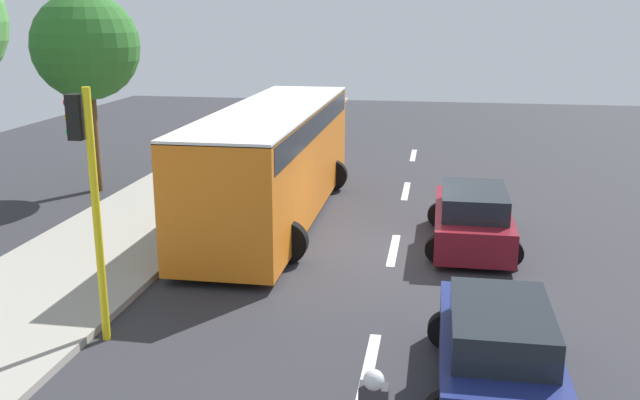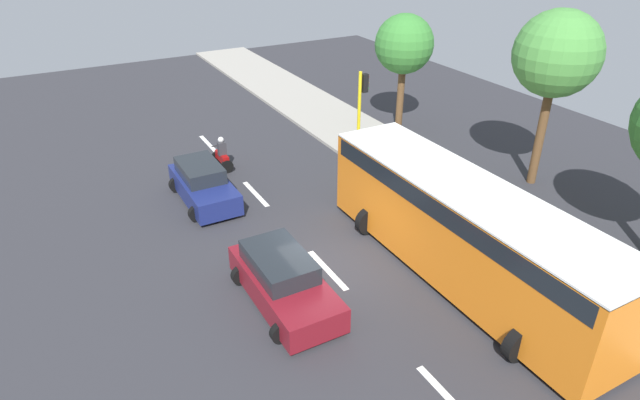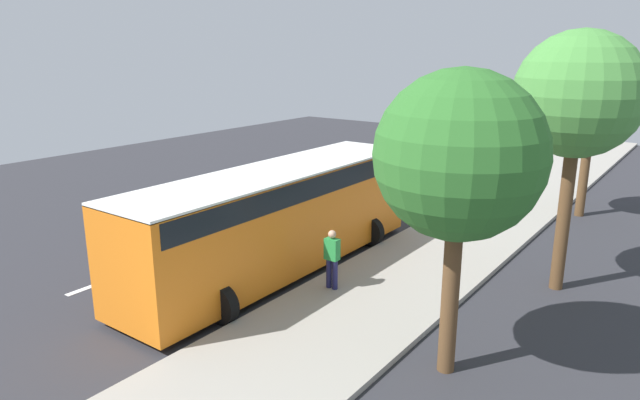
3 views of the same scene
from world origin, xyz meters
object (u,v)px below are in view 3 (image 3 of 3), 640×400
Objects in this scene: street_tree_north at (459,157)px; city_bus at (278,212)px; pedestrian_near_signal at (332,257)px; street_tree_south at (592,109)px; motorcycle at (366,171)px; street_tree_center at (578,96)px; car_dark_blue at (309,174)px; car_maroon at (197,208)px; traffic_light_corner at (436,145)px.

city_bus is at bearing 161.33° from street_tree_north.
street_tree_north is at bearing -18.67° from city_bus.
street_tree_south is at bearing 72.45° from pedestrian_near_signal.
street_tree_north reaches higher than motorcycle.
street_tree_center is (7.25, 3.61, 3.56)m from city_bus.
city_bus is 7.37m from street_tree_north.
pedestrian_near_signal is 7.74m from street_tree_center.
motorcycle is at bearing 145.44° from street_tree_center.
street_tree_center reaches higher than car_dark_blue.
car_dark_blue and car_maroon have the same top height.
car_maroon is 7.96m from pedestrian_near_signal.
street_tree_center is at bearing 9.27° from car_maroon.
traffic_light_corner is 0.63× the size of street_tree_center.
street_tree_center is at bearing 26.44° from city_bus.
city_bus is (5.50, -8.73, 1.14)m from car_dark_blue.
street_tree_center reaches higher than city_bus.
city_bus is at bearing -15.93° from car_maroon.
traffic_light_corner reaches higher than car_maroon.
city_bus is 1.75× the size of street_tree_north.
pedestrian_near_signal is (2.30, -0.46, -0.79)m from city_bus.
city_bus reaches higher than pedestrian_near_signal.
street_tree_center is (4.95, 4.07, 4.34)m from pedestrian_near_signal.
city_bus reaches higher than motorcycle.
traffic_light_corner is (-0.96, 8.46, 1.87)m from pedestrian_near_signal.
pedestrian_near_signal is 0.27× the size of street_tree_north.
car_dark_blue is at bearing 122.22° from city_bus.
car_dark_blue is 16.66m from street_tree_north.
street_tree_north is at bearing -22.49° from pedestrian_near_signal.
pedestrian_near_signal is 8.72m from traffic_light_corner.
pedestrian_near_signal is at bearing 157.51° from street_tree_north.
traffic_light_corner reaches higher than motorcycle.
city_bus is 7.19× the size of motorcycle.
street_tree_north reaches higher than car_dark_blue.
pedestrian_near_signal reaches higher than car_dark_blue.
street_tree_north is (-0.78, -5.79, -0.81)m from street_tree_center.
city_bus is 1.89× the size of street_tree_south.
city_bus is at bearing -117.76° from street_tree_south.
street_tree_south is at bearing 14.08° from car_dark_blue.
car_dark_blue is at bearing 130.34° from pedestrian_near_signal.
city_bus reaches higher than car_dark_blue.
pedestrian_near_signal is at bearing -62.33° from motorcycle.
traffic_light_corner reaches higher than city_bus.
car_maroon is 13.65m from street_tree_center.
street_tree_north is (6.48, -2.19, 2.75)m from city_bus.
car_maroon is 9.83m from motorcycle.
street_tree_south is (-0.35, 13.83, -0.28)m from street_tree_north.
street_tree_center is (12.65, 2.06, 4.69)m from car_maroon.
street_tree_south is (4.79, 3.64, 1.39)m from traffic_light_corner.
pedestrian_near_signal reaches higher than car_maroon.
car_dark_blue is at bearing 173.95° from traffic_light_corner.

